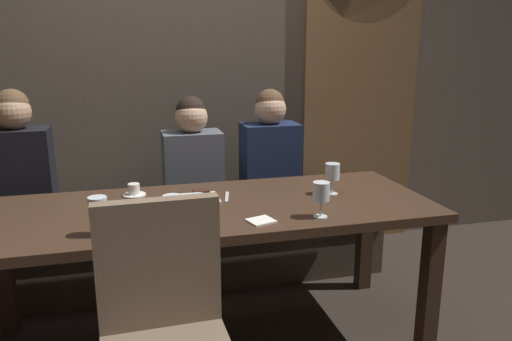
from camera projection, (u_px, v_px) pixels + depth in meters
ground at (212, 340)px, 2.61m from camera, size 9.00×9.00×0.00m
back_wall_tiled at (177, 45)px, 3.38m from camera, size 6.00×0.12×3.00m
arched_door at (362, 64)px, 3.69m from camera, size 0.90×0.05×2.55m
dining_table at (209, 223)px, 2.45m from camera, size 2.20×0.84×0.74m
banquette_bench at (193, 248)px, 3.21m from camera, size 2.50×0.44×0.45m
chair_near_side at (164, 325)px, 1.73m from camera, size 0.45×0.45×0.98m
diner_redhead at (19, 166)px, 2.80m from camera, size 0.36×0.24×0.82m
diner_bearded at (193, 160)px, 3.10m from camera, size 0.36×0.24×0.75m
diner_far_end at (270, 153)px, 3.21m from camera, size 0.36×0.24×0.78m
wine_glass_far_left at (332, 172)px, 2.59m from camera, size 0.08×0.08×0.16m
wine_glass_near_left at (98, 209)px, 2.02m from camera, size 0.08×0.08×0.16m
wine_glass_center_front at (172, 208)px, 2.04m from camera, size 0.08×0.08×0.16m
wine_glass_end_right at (321, 192)px, 2.24m from camera, size 0.08×0.08×0.16m
wine_glass_end_left at (197, 206)px, 2.05m from camera, size 0.08×0.08×0.16m
espresso_cup at (134, 191)px, 2.58m from camera, size 0.12×0.12×0.06m
dessert_plate at (200, 197)px, 2.52m from camera, size 0.19×0.19×0.05m
fork_on_table at (227, 197)px, 2.55m from camera, size 0.05×0.17×0.01m
folded_napkin at (261, 221)px, 2.20m from camera, size 0.13×0.13×0.01m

